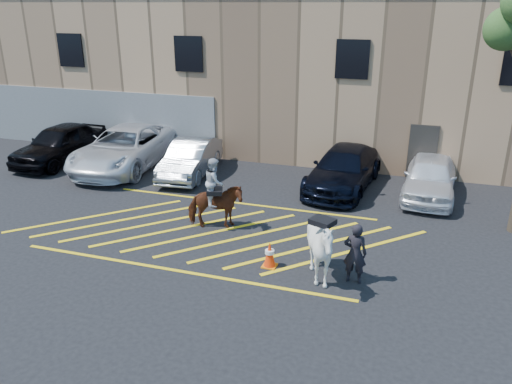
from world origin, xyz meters
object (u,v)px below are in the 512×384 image
(car_white_pickup, at_px, (125,148))
(handler, at_px, (355,253))
(car_black_suv, at_px, (60,143))
(car_blue_suv, at_px, (344,169))
(mounted_bay, at_px, (215,200))
(car_white_suv, at_px, (430,177))
(traffic_cone, at_px, (270,254))
(car_silver_sedan, at_px, (191,158))
(saddled_white, at_px, (321,248))

(car_white_pickup, relative_size, handler, 3.85)
(car_black_suv, bearing_deg, handler, -22.61)
(car_blue_suv, relative_size, mounted_bay, 2.27)
(car_white_suv, height_order, traffic_cone, car_white_suv)
(car_white_pickup, relative_size, car_silver_sedan, 1.42)
(car_blue_suv, height_order, car_white_suv, car_blue_suv)
(car_black_suv, relative_size, car_white_pickup, 0.80)
(car_black_suv, xyz_separation_m, car_blue_suv, (12.44, 0.52, -0.09))
(car_black_suv, bearing_deg, mounted_bay, -23.46)
(car_black_suv, distance_m, car_white_pickup, 3.16)
(car_white_pickup, xyz_separation_m, handler, (10.57, -6.55, -0.06))
(car_white_suv, bearing_deg, car_blue_suv, -176.68)
(car_white_pickup, height_order, traffic_cone, car_white_pickup)
(saddled_white, height_order, traffic_cone, saddled_white)
(saddled_white, xyz_separation_m, traffic_cone, (-1.43, 0.35, -0.58))
(car_white_suv, distance_m, traffic_cone, 7.93)
(handler, bearing_deg, car_black_suv, -24.47)
(car_white_suv, distance_m, handler, 7.11)
(car_white_suv, bearing_deg, handler, -101.50)
(car_white_suv, bearing_deg, car_white_pickup, -175.11)
(mounted_bay, height_order, traffic_cone, mounted_bay)
(car_silver_sedan, relative_size, saddled_white, 2.02)
(car_blue_suv, distance_m, car_white_suv, 3.12)
(car_white_pickup, relative_size, saddled_white, 2.88)
(car_black_suv, bearing_deg, car_silver_sedan, 2.85)
(car_silver_sedan, xyz_separation_m, car_blue_suv, (6.18, 0.46, 0.04))
(car_black_suv, distance_m, mounted_bay, 10.17)
(car_blue_suv, relative_size, saddled_white, 2.41)
(car_silver_sedan, relative_size, car_blue_suv, 0.84)
(car_silver_sedan, height_order, car_white_suv, car_white_suv)
(car_white_pickup, distance_m, handler, 12.44)
(car_black_suv, xyz_separation_m, car_white_pickup, (3.16, 0.19, 0.02))
(car_blue_suv, bearing_deg, mounted_bay, -116.94)
(car_white_pickup, distance_m, car_silver_sedan, 3.11)
(traffic_cone, bearing_deg, car_white_pickup, 142.19)
(car_white_pickup, xyz_separation_m, car_blue_suv, (9.29, 0.33, -0.11))
(car_black_suv, relative_size, handler, 3.07)
(car_white_suv, bearing_deg, traffic_cone, -117.61)
(car_silver_sedan, distance_m, car_white_suv, 9.31)
(car_white_pickup, xyz_separation_m, traffic_cone, (8.32, -6.46, -0.49))
(car_white_pickup, relative_size, mounted_bay, 2.70)
(car_black_suv, height_order, car_blue_suv, car_black_suv)
(handler, relative_size, saddled_white, 0.75)
(car_black_suv, distance_m, car_silver_sedan, 6.26)
(car_blue_suv, xyz_separation_m, mounted_bay, (-3.28, -4.93, 0.17))
(saddled_white, bearing_deg, car_silver_sedan, 134.87)
(handler, height_order, traffic_cone, handler)
(car_silver_sedan, bearing_deg, saddled_white, -51.00)
(car_white_suv, xyz_separation_m, handler, (-1.83, -6.88, 0.05))
(car_white_suv, bearing_deg, mounted_bay, -139.01)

